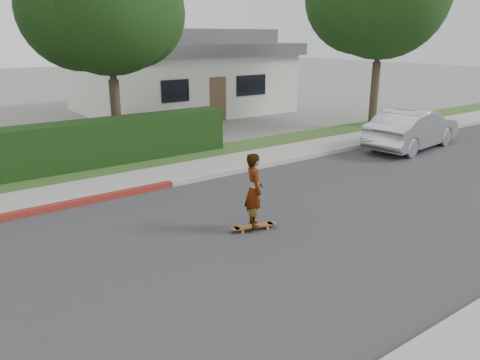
{
  "coord_description": "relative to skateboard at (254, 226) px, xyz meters",
  "views": [
    {
      "loc": [
        -4.68,
        -6.91,
        3.98
      ],
      "look_at": [
        0.99,
        0.86,
        1.0
      ],
      "focal_mm": 35.0,
      "sensor_mm": 36.0,
      "label": 1
    }
  ],
  "objects": [
    {
      "name": "tree_center",
      "position": [
        0.49,
        8.82,
        4.81
      ],
      "size": [
        5.66,
        4.84,
        7.44
      ],
      "color": "#33261C",
      "rests_on": "ground"
    },
    {
      "name": "ground",
      "position": [
        -0.99,
        -0.36,
        -0.09
      ],
      "size": [
        120.0,
        120.0,
        0.0
      ],
      "primitive_type": "plane",
      "color": "slate",
      "rests_on": "ground"
    },
    {
      "name": "skateboard",
      "position": [
        0.0,
        0.0,
        0.0
      ],
      "size": [
        1.08,
        0.49,
        0.1
      ],
      "rotation": [
        0.0,
        0.0,
        -0.27
      ],
      "color": "orange",
      "rests_on": "ground"
    },
    {
      "name": "planting_strip",
      "position": [
        -0.99,
        6.24,
        -0.04
      ],
      "size": [
        60.0,
        1.6,
        0.1
      ],
      "primitive_type": "cube",
      "color": "#2D4C1E",
      "rests_on": "ground"
    },
    {
      "name": "skateboarder",
      "position": [
        0.0,
        0.0,
        0.81
      ],
      "size": [
        0.57,
        0.68,
        1.58
      ],
      "primitive_type": "imported",
      "rotation": [
        0.0,
        0.0,
        1.18
      ],
      "color": "white",
      "rests_on": "skateboard"
    },
    {
      "name": "house",
      "position": [
        7.01,
        15.63,
        2.0
      ],
      "size": [
        10.6,
        8.6,
        4.3
      ],
      "color": "beige",
      "rests_on": "ground"
    },
    {
      "name": "car_silver",
      "position": [
        9.32,
        2.58,
        0.64
      ],
      "size": [
        4.61,
        2.13,
        1.46
      ],
      "primitive_type": "imported",
      "rotation": [
        0.0,
        0.0,
        1.7
      ],
      "color": "silver",
      "rests_on": "ground"
    },
    {
      "name": "road",
      "position": [
        -0.99,
        -0.36,
        -0.09
      ],
      "size": [
        60.0,
        8.0,
        0.01
      ],
      "primitive_type": "cube",
      "color": "#2D2D30",
      "rests_on": "ground"
    },
    {
      "name": "sidewalk_far",
      "position": [
        -0.99,
        4.64,
        -0.03
      ],
      "size": [
        60.0,
        1.6,
        0.12
      ],
      "primitive_type": "cube",
      "color": "gray",
      "rests_on": "ground"
    },
    {
      "name": "curb_near",
      "position": [
        -0.99,
        -4.46,
        -0.02
      ],
      "size": [
        60.0,
        0.2,
        0.15
      ],
      "primitive_type": "cube",
      "color": "#9E9E99",
      "rests_on": "ground"
    },
    {
      "name": "curb_far",
      "position": [
        -0.99,
        3.74,
        -0.02
      ],
      "size": [
        60.0,
        0.2,
        0.15
      ],
      "primitive_type": "cube",
      "color": "#9E9E99",
      "rests_on": "ground"
    }
  ]
}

